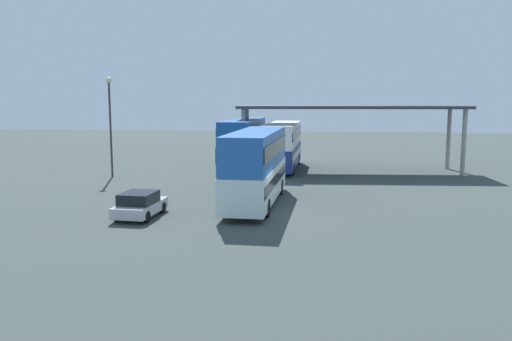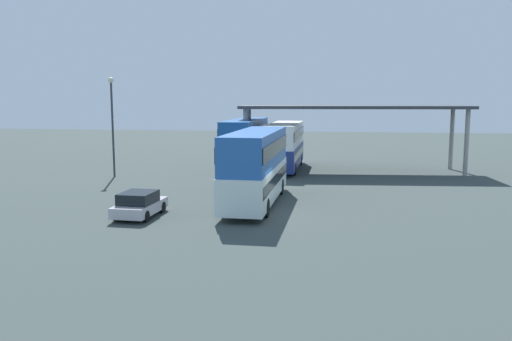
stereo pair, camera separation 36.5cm
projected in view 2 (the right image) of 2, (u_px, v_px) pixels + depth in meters
The scene contains 7 objects.
ground_plane at pixel (266, 216), 27.39m from camera, with size 140.00×140.00×0.00m, color #374241.
double_decker_main at pixel (256, 164), 30.08m from camera, with size 2.65×10.61×4.31m.
parked_hatchback at pixel (139, 204), 27.02m from camera, with size 1.93×3.74×1.35m.
double_decker_near_canopy at pixel (246, 143), 44.14m from camera, with size 2.59×10.99×4.40m.
double_decker_mid_row at pixel (285, 144), 44.77m from camera, with size 2.69×10.60×4.04m.
depot_canopy at pixel (352, 111), 43.17m from camera, with size 19.30×6.61×5.58m.
lamppost_tall at pixel (112, 115), 40.23m from camera, with size 0.44×0.44×7.81m.
Camera 2 is at (3.43, -26.57, 6.21)m, focal length 36.09 mm.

